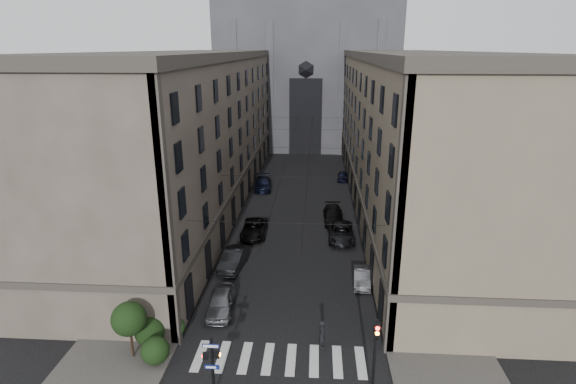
% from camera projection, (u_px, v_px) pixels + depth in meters
% --- Properties ---
extents(sidewalk_left, '(7.00, 80.00, 0.15)m').
position_uv_depth(sidewalk_left, '(220.00, 200.00, 59.20)').
color(sidewalk_left, '#383533').
rests_on(sidewalk_left, ground).
extents(sidewalk_right, '(7.00, 80.00, 0.15)m').
position_uv_depth(sidewalk_right, '(380.00, 204.00, 57.91)').
color(sidewalk_right, '#383533').
rests_on(sidewalk_right, ground).
extents(zebra_crossing, '(11.00, 3.20, 0.01)m').
position_uv_depth(zebra_crossing, '(279.00, 359.00, 29.13)').
color(zebra_crossing, beige).
rests_on(zebra_crossing, ground).
extents(building_left, '(13.60, 60.60, 18.85)m').
position_uv_depth(building_left, '(193.00, 130.00, 56.53)').
color(building_left, '#473E36').
rests_on(building_left, ground).
extents(building_right, '(13.60, 60.60, 18.85)m').
position_uv_depth(building_right, '(409.00, 133.00, 54.89)').
color(building_right, brown).
rests_on(building_right, ground).
extents(gothic_tower, '(35.00, 23.00, 58.00)m').
position_uv_depth(gothic_tower, '(308.00, 55.00, 90.12)').
color(gothic_tower, '#2D2D33').
rests_on(gothic_tower, ground).
extents(pedestrian_signal_left, '(1.02, 0.38, 4.00)m').
position_uv_depth(pedestrian_signal_left, '(212.00, 363.00, 25.32)').
color(pedestrian_signal_left, black).
rests_on(pedestrian_signal_left, ground).
extents(traffic_light_right, '(0.34, 0.50, 5.20)m').
position_uv_depth(traffic_light_right, '(375.00, 350.00, 24.86)').
color(traffic_light_right, black).
rests_on(traffic_light_right, ground).
extents(shrub_cluster, '(3.90, 4.40, 3.90)m').
position_uv_depth(shrub_cluster, '(146.00, 330.00, 29.12)').
color(shrub_cluster, black).
rests_on(shrub_cluster, sidewalk_left).
extents(tram_wires, '(14.00, 60.00, 0.43)m').
position_uv_depth(tram_wires, '(299.00, 149.00, 56.00)').
color(tram_wires, black).
rests_on(tram_wires, ground).
extents(car_left_near, '(2.28, 4.93, 1.64)m').
position_uv_depth(car_left_near, '(221.00, 302.00, 34.20)').
color(car_left_near, slate).
rests_on(car_left_near, ground).
extents(car_left_midnear, '(2.31, 5.18, 1.65)m').
position_uv_depth(car_left_midnear, '(234.00, 259.00, 41.04)').
color(car_left_midnear, black).
rests_on(car_left_midnear, ground).
extents(car_left_midfar, '(2.68, 5.60, 1.54)m').
position_uv_depth(car_left_midfar, '(254.00, 229.00, 48.07)').
color(car_left_midfar, black).
rests_on(car_left_midfar, ground).
extents(car_left_far, '(2.88, 5.85, 1.64)m').
position_uv_depth(car_left_far, '(263.00, 184.00, 63.82)').
color(car_left_far, black).
rests_on(car_left_far, ground).
extents(car_right_near, '(1.58, 3.97, 1.28)m').
position_uv_depth(car_right_near, '(362.00, 277.00, 38.19)').
color(car_right_near, slate).
rests_on(car_right_near, ground).
extents(car_right_midnear, '(2.74, 5.83, 1.61)m').
position_uv_depth(car_right_midnear, '(341.00, 233.00, 46.99)').
color(car_right_midnear, black).
rests_on(car_right_midnear, ground).
extents(car_right_midfar, '(2.39, 5.57, 1.60)m').
position_uv_depth(car_right_midfar, '(333.00, 215.00, 51.91)').
color(car_right_midfar, black).
rests_on(car_right_midfar, ground).
extents(car_right_far, '(1.84, 3.96, 1.31)m').
position_uv_depth(car_right_far, '(343.00, 176.00, 68.08)').
color(car_right_far, black).
rests_on(car_right_far, ground).
extents(pedestrian, '(0.51, 0.75, 1.98)m').
position_uv_depth(pedestrian, '(322.00, 334.00, 30.06)').
color(pedestrian, black).
rests_on(pedestrian, ground).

